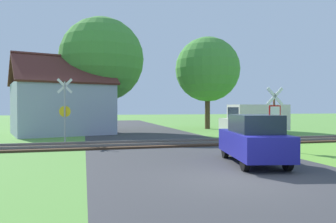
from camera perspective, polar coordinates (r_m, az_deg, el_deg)
ground_plane at (r=9.58m, az=12.09°, el=-11.62°), size 160.00×160.00×0.00m
road_asphalt at (r=11.37m, az=7.52°, el=-9.62°), size 8.24×80.00×0.01m
rail_track at (r=17.82m, az=-0.76°, el=-5.66°), size 60.00×2.60×0.22m
stop_sign_near at (r=16.22m, az=18.04°, el=-0.48°), size 0.88×0.15×3.00m
crossing_sign_far at (r=19.63m, az=-17.53°, el=0.72°), size 0.88×0.15×3.71m
house at (r=26.47m, az=-17.99°, el=0.83°), size 8.55×7.94×6.09m
tree_center at (r=28.09m, az=-11.47°, el=8.84°), size 6.98×6.98×9.50m
tree_right at (r=31.38m, az=6.90°, el=7.28°), size 6.08×6.08×8.67m
mail_truck at (r=25.05m, az=15.12°, el=-1.12°), size 4.99×2.12×2.24m
parked_car at (r=12.24m, az=14.65°, el=-4.69°), size 2.38×4.24×1.78m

